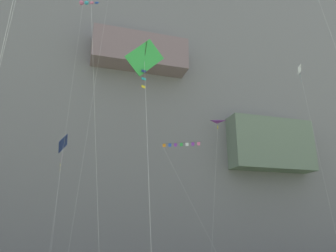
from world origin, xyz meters
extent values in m
cube|color=gray|center=(0.00, 56.74, 33.65)|extent=(180.00, 21.46, 67.29)
cube|color=gray|center=(0.00, 44.78, 30.54)|extent=(15.14, 4.86, 5.45)
cube|color=slate|center=(22.62, 44.58, 17.02)|extent=(14.65, 3.93, 8.59)
cylinder|color=silver|center=(-12.78, 18.35, 16.61)|extent=(0.53, 3.48, 32.98)
ellipsoid|color=pink|center=(-9.37, 34.44, 30.26)|extent=(0.76, 0.74, 0.61)
ellipsoid|color=#38B2D1|center=(-8.77, 34.18, 30.20)|extent=(0.71, 0.65, 0.50)
ellipsoid|color=pink|center=(-8.17, 33.92, 30.13)|extent=(0.66, 0.55, 0.40)
ellipsoid|color=blue|center=(-7.57, 33.66, 30.07)|extent=(0.61, 0.45, 0.30)
cylinder|color=silver|center=(-9.56, 33.07, 15.11)|extent=(0.74, 2.60, 29.98)
cube|color=navy|center=(-9.80, 34.42, 12.28)|extent=(0.77, 2.24, 2.26)
cylinder|color=black|center=(-9.80, 34.42, 12.28)|extent=(0.70, 0.05, 1.82)
cube|color=white|center=(-9.82, 34.42, 11.42)|extent=(0.06, 0.28, 0.14)
cube|color=#CC3399|center=(-9.74, 34.42, 10.94)|extent=(0.03, 0.28, 0.14)
cube|color=#CC3399|center=(-9.85, 34.42, 10.45)|extent=(0.04, 0.28, 0.14)
cube|color=yellow|center=(-9.86, 34.42, 9.97)|extent=(0.07, 0.28, 0.14)
cube|color=yellow|center=(-9.83, 34.42, 9.49)|extent=(0.03, 0.28, 0.14)
cylinder|color=silver|center=(-9.73, 32.12, 6.06)|extent=(0.14, 4.63, 11.88)
cylinder|color=black|center=(2.12, 30.74, 12.31)|extent=(3.81, 1.98, 0.02)
cube|color=orange|center=(0.49, 31.58, 12.12)|extent=(0.30, 0.18, 0.36)
cube|color=blue|center=(1.04, 31.30, 12.12)|extent=(0.30, 0.17, 0.36)
cube|color=purple|center=(1.58, 31.02, 12.12)|extent=(0.30, 0.19, 0.36)
cube|color=green|center=(2.12, 30.74, 12.12)|extent=(0.30, 0.17, 0.36)
cube|color=white|center=(2.66, 30.46, 12.12)|extent=(0.30, 0.17, 0.36)
cube|color=purple|center=(3.21, 30.18, 12.12)|extent=(0.31, 0.19, 0.36)
cube|color=pink|center=(3.75, 29.90, 12.12)|extent=(0.30, 0.17, 0.36)
cylinder|color=silver|center=(2.50, 29.35, 6.22)|extent=(4.56, 4.77, 12.20)
cylinder|color=silver|center=(-7.27, 31.04, 16.27)|extent=(2.31, 5.50, 32.30)
cube|color=white|center=(18.28, 30.53, 23.27)|extent=(1.33, 1.07, 1.59)
cylinder|color=black|center=(18.28, 30.53, 23.27)|extent=(0.48, 0.32, 1.27)
cube|color=navy|center=(18.26, 30.53, 22.65)|extent=(0.07, 0.19, 0.10)
cube|color=teal|center=(18.24, 30.53, 22.31)|extent=(0.10, 0.19, 0.10)
cube|color=purple|center=(18.31, 30.53, 21.96)|extent=(0.14, 0.17, 0.10)
cube|color=#38B2D1|center=(18.33, 30.53, 21.62)|extent=(0.13, 0.17, 0.10)
cylinder|color=silver|center=(16.93, 27.99, 11.59)|extent=(2.72, 5.09, 22.94)
pyramid|color=purple|center=(5.90, 29.82, 14.08)|extent=(1.44, 1.16, 0.15)
cube|color=yellow|center=(5.78, 29.42, 13.94)|extent=(0.14, 0.33, 0.37)
cylinder|color=silver|center=(4.44, 28.02, 7.03)|extent=(2.68, 2.83, 13.82)
cylinder|color=silver|center=(-7.78, 20.18, 14.26)|extent=(2.53, 3.65, 28.28)
cube|color=green|center=(-4.79, 17.44, 13.92)|extent=(2.56, 0.43, 2.52)
cylinder|color=black|center=(-4.79, 17.44, 13.92)|extent=(0.18, 0.53, 2.05)
cube|color=navy|center=(-4.82, 17.44, 12.97)|extent=(0.30, 0.08, 0.15)
cube|color=teal|center=(-4.81, 17.44, 12.44)|extent=(0.30, 0.11, 0.15)
cube|color=yellow|center=(-4.81, 17.44, 11.91)|extent=(0.28, 0.16, 0.15)
cylinder|color=silver|center=(-5.03, 14.83, 6.86)|extent=(0.50, 5.24, 13.48)
camera|label=1|loc=(-8.35, 0.18, 3.73)|focal=33.97mm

